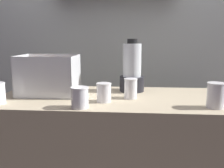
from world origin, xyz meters
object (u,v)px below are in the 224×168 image
object	(u,v)px
juice_cup_pomegranate_left	(80,99)
carrot_display_bin	(47,82)
juice_cup_pomegranate_middle	(104,94)
blender_pitcher	(132,70)
juice_cup_mango_far_right	(216,97)
juice_cup_carrot_right	(131,89)

from	to	relation	value
juice_cup_pomegranate_left	carrot_display_bin	bearing A→B (deg)	132.68
juice_cup_pomegranate_left	juice_cup_pomegranate_middle	world-z (taller)	juice_cup_pomegranate_left
carrot_display_bin	juice_cup_pomegranate_left	distance (m)	0.40
blender_pitcher	juice_cup_mango_far_right	distance (m)	0.58
juice_cup_carrot_right	juice_cup_mango_far_right	size ratio (longest dim) A/B	0.91
juice_cup_pomegranate_left	juice_cup_pomegranate_middle	xyz separation A→B (m)	(0.11, 0.13, -0.00)
juice_cup_pomegranate_left	juice_cup_carrot_right	bearing A→B (deg)	41.40
juice_cup_pomegranate_middle	juice_cup_mango_far_right	world-z (taller)	juice_cup_mango_far_right
juice_cup_pomegranate_left	juice_cup_mango_far_right	size ratio (longest dim) A/B	0.83
blender_pitcher	juice_cup_carrot_right	distance (m)	0.22
carrot_display_bin	juice_cup_pomegranate_middle	distance (m)	0.42
carrot_display_bin	juice_cup_carrot_right	xyz separation A→B (m)	(0.53, -0.07, -0.02)
blender_pitcher	juice_cup_carrot_right	xyz separation A→B (m)	(-0.01, -0.21, -0.09)
carrot_display_bin	juice_cup_carrot_right	world-z (taller)	carrot_display_bin
juice_cup_mango_far_right	juice_cup_carrot_right	bearing A→B (deg)	158.58
juice_cup_pomegranate_left	juice_cup_mango_far_right	world-z (taller)	juice_cup_mango_far_right
blender_pitcher	juice_cup_pomegranate_middle	size ratio (longest dim) A/B	3.25
juice_cup_pomegranate_middle	juice_cup_mango_far_right	distance (m)	0.59
juice_cup_pomegranate_left	juice_cup_pomegranate_middle	distance (m)	0.17
carrot_display_bin	juice_cup_mango_far_right	bearing A→B (deg)	-13.77
juice_cup_carrot_right	juice_cup_mango_far_right	bearing A→B (deg)	-21.42
juice_cup_carrot_right	juice_cup_pomegranate_left	bearing A→B (deg)	-138.60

